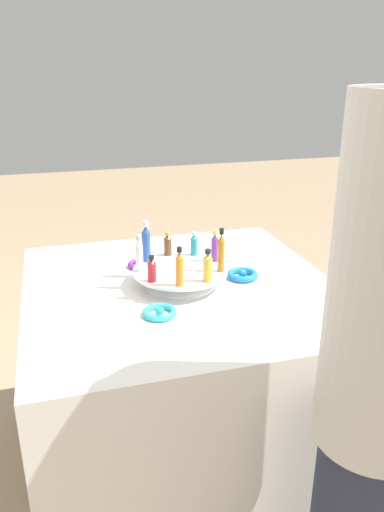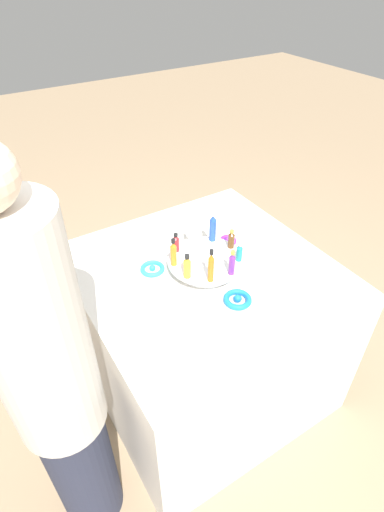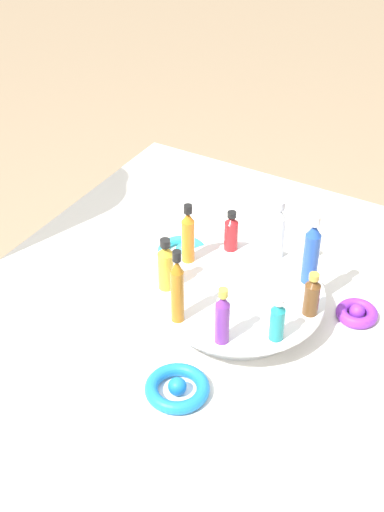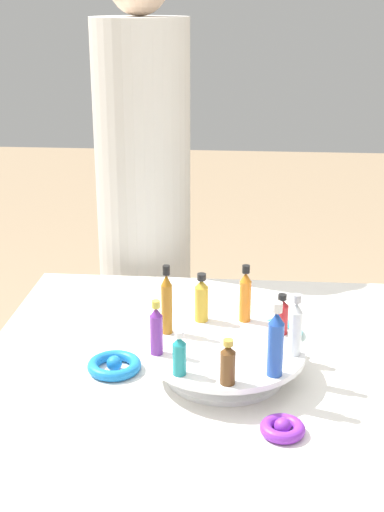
% 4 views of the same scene
% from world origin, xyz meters
% --- Properties ---
extents(ground_plane, '(12.00, 12.00, 0.00)m').
position_xyz_m(ground_plane, '(0.00, 0.00, 0.00)').
color(ground_plane, '#997F60').
extents(party_table, '(1.04, 1.04, 0.78)m').
position_xyz_m(party_table, '(0.00, 0.00, 0.39)').
color(party_table, silver).
rests_on(party_table, ground_plane).
extents(display_stand, '(0.32, 0.32, 0.06)m').
position_xyz_m(display_stand, '(0.00, 0.00, 0.82)').
color(display_stand, white).
rests_on(display_stand, party_table).
extents(bottle_gold, '(0.03, 0.03, 0.11)m').
position_xyz_m(bottle_gold, '(0.13, 0.06, 0.89)').
color(bottle_gold, gold).
rests_on(bottle_gold, display_stand).
extents(bottle_amber, '(0.02, 0.02, 0.15)m').
position_xyz_m(bottle_amber, '(0.06, 0.12, 0.91)').
color(bottle_amber, '#AD6B19').
rests_on(bottle_amber, display_stand).
extents(bottle_purple, '(0.03, 0.03, 0.11)m').
position_xyz_m(bottle_purple, '(-0.03, 0.13, 0.90)').
color(bottle_purple, '#702D93').
rests_on(bottle_purple, display_stand).
extents(bottle_teal, '(0.03, 0.03, 0.09)m').
position_xyz_m(bottle_teal, '(-0.11, 0.08, 0.88)').
color(bottle_teal, teal).
rests_on(bottle_teal, display_stand).
extents(bottle_brown, '(0.03, 0.03, 0.09)m').
position_xyz_m(bottle_brown, '(-0.14, -0.01, 0.88)').
color(bottle_brown, brown).
rests_on(bottle_brown, display_stand).
extents(bottle_blue, '(0.03, 0.03, 0.15)m').
position_xyz_m(bottle_blue, '(-0.10, -0.10, 0.91)').
color(bottle_blue, '#234CAD').
rests_on(bottle_blue, display_stand).
extents(bottle_clear, '(0.03, 0.03, 0.13)m').
position_xyz_m(bottle_clear, '(-0.01, -0.14, 0.90)').
color(bottle_clear, silver).
rests_on(bottle_clear, display_stand).
extents(bottle_red, '(0.03, 0.03, 0.09)m').
position_xyz_m(bottle_red, '(0.08, -0.11, 0.88)').
color(bottle_red, '#B21E23').
rests_on(bottle_red, display_stand).
extents(bottle_orange, '(0.03, 0.03, 0.13)m').
position_xyz_m(bottle_orange, '(0.13, -0.04, 0.90)').
color(bottle_orange, orange).
rests_on(bottle_orange, display_stand).
extents(ribbon_bow_teal, '(0.11, 0.11, 0.03)m').
position_xyz_m(ribbon_bow_teal, '(0.19, -0.12, 0.79)').
color(ribbon_bow_teal, '#2DB7CC').
rests_on(ribbon_bow_teal, party_table).
extents(ribbon_bow_blue, '(0.11, 0.11, 0.03)m').
position_xyz_m(ribbon_bow_blue, '(0.00, 0.23, 0.79)').
color(ribbon_bow_blue, blue).
rests_on(ribbon_bow_blue, party_table).
extents(ribbon_bow_purple, '(0.08, 0.08, 0.03)m').
position_xyz_m(ribbon_bow_purple, '(-0.20, -0.11, 0.79)').
color(ribbon_bow_purple, purple).
rests_on(ribbon_bow_purple, party_table).
extents(person_figure, '(0.27, 0.27, 1.62)m').
position_xyz_m(person_figure, '(0.72, 0.27, 0.82)').
color(person_figure, '#282D42').
rests_on(person_figure, ground_plane).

